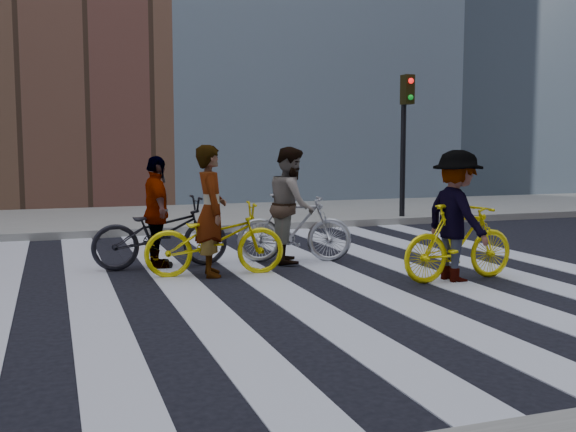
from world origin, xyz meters
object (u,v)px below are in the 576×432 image
traffic_signal (405,122)px  bike_dark_rear (161,232)px  rider_left (211,211)px  rider_right (457,216)px  rider_mid (291,205)px  rider_rear (157,212)px  bike_silver_mid (294,228)px  bike_yellow_left (215,239)px  bike_yellow_right (459,242)px

traffic_signal → bike_dark_rear: (-6.09, -3.84, -1.76)m
rider_left → rider_right: bearing=-110.1°
bike_dark_rear → rider_mid: 1.97m
rider_right → rider_rear: size_ratio=1.06×
bike_silver_mid → rider_rear: (-2.03, 0.18, 0.29)m
traffic_signal → rider_rear: size_ratio=2.05×
traffic_signal → rider_left: size_ratio=1.87×
bike_silver_mid → rider_left: 1.61m
rider_left → rider_mid: (1.38, 0.64, -0.01)m
rider_rear → bike_yellow_left: bearing=-144.0°
bike_dark_rear → bike_yellow_left: bearing=-146.2°
rider_mid → rider_right: bearing=-125.7°
bike_dark_rear → rider_right: rider_right is taller
bike_silver_mid → rider_rear: rider_rear is taller
bike_yellow_right → bike_dark_rear: bearing=53.9°
bike_yellow_left → rider_left: rider_left is taller
traffic_signal → bike_silver_mid: size_ratio=1.91×
bike_silver_mid → bike_yellow_right: bike_silver_mid is taller
bike_yellow_left → rider_rear: (-0.65, 0.82, 0.31)m
traffic_signal → bike_yellow_left: 7.42m
bike_yellow_right → bike_dark_rear: (-3.53, 2.23, 0.01)m
rider_left → rider_rear: 1.02m
traffic_signal → bike_dark_rear: traffic_signal is taller
bike_dark_rear → rider_rear: size_ratio=1.21×
bike_silver_mid → rider_mid: (-0.05, 0.00, 0.35)m
bike_silver_mid → bike_dark_rear: (-1.98, 0.18, -0.01)m
bike_dark_rear → bike_yellow_right: bearing=-124.7°
bike_yellow_right → rider_right: rider_right is taller
traffic_signal → bike_yellow_right: bearing=-112.9°
rider_left → bike_silver_mid: bearing=-60.4°
traffic_signal → bike_yellow_left: bearing=-139.7°
bike_yellow_left → rider_left: bearing=95.5°
bike_yellow_right → rider_mid: bearing=34.2°
rider_right → rider_mid: bearing=33.4°
bike_silver_mid → rider_mid: rider_mid is taller
bike_silver_mid → rider_left: size_ratio=0.98×
traffic_signal → bike_silver_mid: 6.01m
bike_yellow_right → rider_right: bearing=86.2°
bike_silver_mid → bike_yellow_left: bearing=132.0°
bike_silver_mid → rider_rear: size_ratio=1.07×
bike_dark_rear → rider_rear: (-0.05, 0.00, 0.29)m
bike_dark_rear → rider_mid: rider_mid is taller
traffic_signal → rider_rear: traffic_signal is taller
traffic_signal → bike_yellow_left: size_ratio=1.75×
rider_right → traffic_signal: bearing=-27.1°
rider_left → rider_mid: size_ratio=1.01×
bike_yellow_left → rider_right: 3.22m
traffic_signal → bike_silver_mid: bearing=-135.6°
rider_left → rider_right: size_ratio=1.04×
rider_mid → rider_right: (1.55, -2.04, -0.02)m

